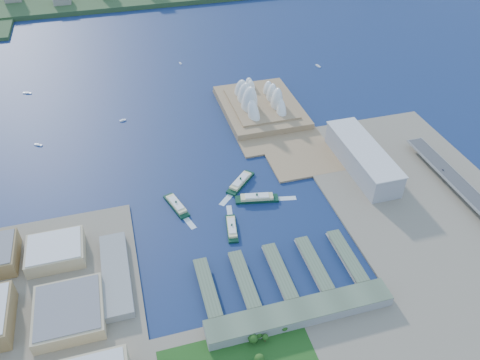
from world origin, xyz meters
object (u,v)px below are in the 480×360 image
object	(u,v)px
car_c	(443,169)
ferry_a	(176,204)
ferry_c	(232,227)
opera_house	(261,94)
ferry_d	(257,197)
ferry_b	(241,181)
toaster_building	(362,158)

from	to	relation	value
car_c	ferry_a	bearing A→B (deg)	-6.39
ferry_a	car_c	xyz separation A→B (m)	(375.45, -42.05, 10.43)
ferry_c	car_c	xyz separation A→B (m)	(315.21, 19.20, 10.83)
ferry_a	ferry_c	size ratio (longest dim) A/B	1.09
opera_house	ferry_c	bearing A→B (deg)	-114.75
opera_house	ferry_c	xyz separation A→B (m)	(-124.21, -269.48, -27.38)
ferry_a	ferry_d	world-z (taller)	ferry_d
ferry_b	car_c	world-z (taller)	car_c
toaster_building	ferry_c	distance (m)	225.76
opera_house	car_c	distance (m)	315.27
ferry_c	ferry_d	xyz separation A→B (m)	(47.19, 45.14, 0.90)
toaster_building	ferry_d	size ratio (longest dim) A/B	2.65
toaster_building	car_c	world-z (taller)	toaster_building
ferry_a	car_c	size ratio (longest dim) A/B	12.79
toaster_building	ferry_b	world-z (taller)	toaster_building
car_c	ferry_d	bearing A→B (deg)	-5.53
ferry_c	car_c	bearing A→B (deg)	-166.78
ferry_b	ferry_c	size ratio (longest dim) A/B	1.16
ferry_d	car_c	xyz separation A→B (m)	(268.03, -25.94, 9.93)
opera_house	ferry_d	world-z (taller)	opera_house
toaster_building	ferry_a	xyz separation A→B (m)	(-274.45, -8.23, -15.48)
opera_house	ferry_a	xyz separation A→B (m)	(-184.45, -208.23, -26.98)
ferry_c	ferry_d	bearing A→B (deg)	-126.53
ferry_a	ferry_b	bearing A→B (deg)	-3.52
ferry_c	car_c	world-z (taller)	car_c
opera_house	ferry_c	distance (m)	297.99
toaster_building	car_c	size ratio (longest dim) A/B	37.30
toaster_building	ferry_a	distance (m)	275.01
opera_house	toaster_building	size ratio (longest dim) A/B	1.16
toaster_building	ferry_a	size ratio (longest dim) A/B	2.92
ferry_a	ferry_b	distance (m)	98.55
toaster_building	ferry_c	world-z (taller)	toaster_building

